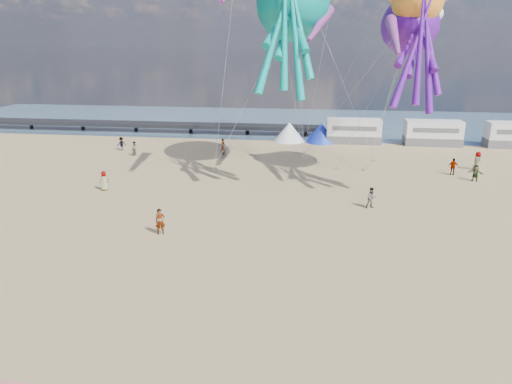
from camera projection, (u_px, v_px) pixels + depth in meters
name	position (u px, v px, depth m)	size (l,w,h in m)	color
ground	(275.00, 324.00, 20.25)	(120.00, 120.00, 0.00)	tan
water	(308.00, 122.00, 72.06)	(120.00, 120.00, 0.00)	#3A586F
pier	(109.00, 124.00, 64.95)	(60.00, 3.00, 0.50)	black
motorhome_0	(353.00, 131.00, 56.71)	(6.60, 2.50, 3.00)	silver
motorhome_1	(433.00, 133.00, 55.50)	(6.60, 2.50, 3.00)	silver
tent_white	(289.00, 132.00, 57.82)	(4.00, 4.00, 2.40)	white
tent_blue	(321.00, 133.00, 57.31)	(4.00, 4.00, 2.40)	#1933CC
standing_person	(160.00, 222.00, 29.55)	(0.64, 0.42, 1.74)	tan
beachgoer_0	(477.00, 161.00, 44.58)	(0.67, 0.44, 1.84)	#7F6659
beachgoer_1	(372.00, 198.00, 34.26)	(0.79, 0.51, 1.62)	#7F6659
beachgoer_2	(121.00, 144.00, 52.93)	(0.75, 0.59, 1.55)	#7F6659
beachgoer_3	(453.00, 167.00, 42.96)	(1.05, 0.60, 1.62)	#7F6659
beachgoer_4	(475.00, 173.00, 40.99)	(0.88, 0.37, 1.50)	#7F6659
beachgoer_5	(223.00, 147.00, 51.06)	(1.62, 0.52, 1.75)	#7F6659
beachgoer_6	(104.00, 181.00, 38.43)	(0.61, 0.40, 1.68)	#7F6659
beachgoer_7	(135.00, 149.00, 50.42)	(0.78, 0.51, 1.60)	#7F6659
sandbag_a	(214.00, 169.00, 44.79)	(0.50, 0.35, 0.22)	gray
sandbag_b	(336.00, 168.00, 45.04)	(0.50, 0.35, 0.22)	gray
sandbag_c	(367.00, 169.00, 44.69)	(0.50, 0.35, 0.22)	gray
sandbag_d	(375.00, 161.00, 48.04)	(0.50, 0.35, 0.22)	gray
sandbag_e	(303.00, 156.00, 50.15)	(0.50, 0.35, 0.22)	gray
kite_octopus_teal	(293.00, 4.00, 39.98)	(4.91, 11.46, 13.10)	#03948B
kite_octopus_purple	(410.00, 26.00, 37.54)	(4.15, 9.69, 11.08)	#571095
kite_panda	(415.00, 19.00, 36.90)	(4.50, 4.23, 6.35)	white
kite_teddy_orange	(418.00, 0.00, 35.20)	(4.80, 4.52, 6.78)	orange
windsock_mid	(319.00, 25.00, 37.89)	(1.00, 6.01, 6.01)	red
windsock_right	(394.00, 37.00, 33.26)	(0.90, 5.24, 5.24)	red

